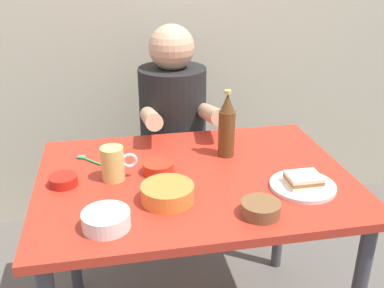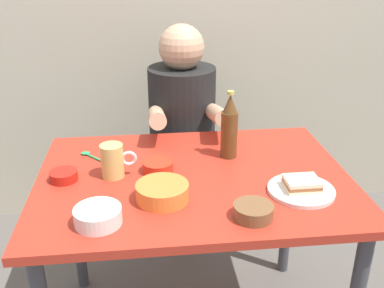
% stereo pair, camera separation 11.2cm
% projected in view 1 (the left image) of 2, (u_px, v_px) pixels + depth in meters
% --- Properties ---
extents(dining_table, '(1.10, 0.80, 0.74)m').
position_uv_depth(dining_table, '(195.00, 198.00, 1.61)').
color(dining_table, '#B72D1E').
rests_on(dining_table, ground).
extents(stool, '(0.34, 0.34, 0.45)m').
position_uv_depth(stool, '(174.00, 186.00, 2.30)').
color(stool, '#4C4C51').
rests_on(stool, ground).
extents(person_seated, '(0.33, 0.56, 0.72)m').
position_uv_depth(person_seated, '(173.00, 111.00, 2.12)').
color(person_seated, black).
rests_on(person_seated, stool).
extents(plate_orange, '(0.22, 0.22, 0.01)m').
position_uv_depth(plate_orange, '(303.00, 186.00, 1.49)').
color(plate_orange, silver).
rests_on(plate_orange, dining_table).
extents(sandwich, '(0.11, 0.09, 0.04)m').
position_uv_depth(sandwich, '(303.00, 179.00, 1.48)').
color(sandwich, beige).
rests_on(sandwich, plate_orange).
extents(beer_mug, '(0.13, 0.08, 0.12)m').
position_uv_depth(beer_mug, '(113.00, 163.00, 1.52)').
color(beer_mug, '#D1BC66').
rests_on(beer_mug, dining_table).
extents(beer_bottle, '(0.06, 0.06, 0.26)m').
position_uv_depth(beer_bottle, '(227.00, 127.00, 1.68)').
color(beer_bottle, '#593819').
rests_on(beer_bottle, dining_table).
extents(sambal_bowl_red, '(0.10, 0.10, 0.03)m').
position_uv_depth(sambal_bowl_red, '(63.00, 180.00, 1.50)').
color(sambal_bowl_red, '#B21E14').
rests_on(sambal_bowl_red, dining_table).
extents(rice_bowl_white, '(0.14, 0.14, 0.05)m').
position_uv_depth(rice_bowl_white, '(106.00, 219.00, 1.27)').
color(rice_bowl_white, silver).
rests_on(rice_bowl_white, dining_table).
extents(condiment_bowl_brown, '(0.12, 0.12, 0.04)m').
position_uv_depth(condiment_bowl_brown, '(261.00, 208.00, 1.33)').
color(condiment_bowl_brown, brown).
rests_on(condiment_bowl_brown, dining_table).
extents(sauce_bowl_chili, '(0.11, 0.11, 0.04)m').
position_uv_depth(sauce_bowl_chili, '(158.00, 167.00, 1.58)').
color(sauce_bowl_chili, red).
rests_on(sauce_bowl_chili, dining_table).
extents(soup_bowl_orange, '(0.17, 0.17, 0.05)m').
position_uv_depth(soup_bowl_orange, '(167.00, 192.00, 1.40)').
color(soup_bowl_orange, orange).
rests_on(soup_bowl_orange, dining_table).
extents(spoon, '(0.10, 0.10, 0.01)m').
position_uv_depth(spoon, '(85.00, 158.00, 1.68)').
color(spoon, '#26A559').
rests_on(spoon, dining_table).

